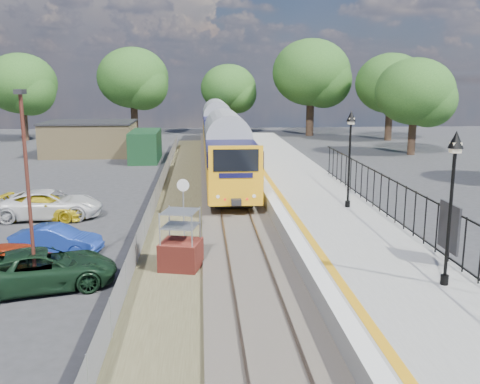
{
  "coord_description": "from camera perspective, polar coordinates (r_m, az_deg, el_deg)",
  "views": [
    {
      "loc": [
        -1.7,
        -18.58,
        6.9
      ],
      "look_at": [
        0.01,
        4.65,
        2.0
      ],
      "focal_mm": 40.0,
      "sensor_mm": 36.0,
      "label": 1
    }
  ],
  "objects": [
    {
      "name": "victorian_lamp_north",
      "position": [
        25.69,
        11.69,
        5.82
      ],
      "size": [
        0.44,
        0.44,
        4.6
      ],
      "color": "black",
      "rests_on": "platform"
    },
    {
      "name": "platform_edge",
      "position": [
        27.51,
        3.91,
        -0.73
      ],
      "size": [
        0.9,
        70.0,
        0.01
      ],
      "color": "silver",
      "rests_on": "platform"
    },
    {
      "name": "carpark_lamp",
      "position": [
        18.17,
        -21.73,
        1.21
      ],
      "size": [
        0.25,
        0.5,
        6.62
      ],
      "color": "#4C2219",
      "rests_on": "ground"
    },
    {
      "name": "wire_fence",
      "position": [
        31.32,
        -8.7,
        0.14
      ],
      "size": [
        0.06,
        52.0,
        1.2
      ],
      "color": "#999EA3",
      "rests_on": "ground"
    },
    {
      "name": "outbuilding",
      "position": [
        50.91,
        -14.68,
        5.43
      ],
      "size": [
        10.8,
        10.1,
        3.12
      ],
      "color": "#9D8758",
      "rests_on": "ground"
    },
    {
      "name": "car_yellow",
      "position": [
        28.66,
        -20.14,
        -1.49
      ],
      "size": [
        4.58,
        2.39,
        1.27
      ],
      "primitive_type": "imported",
      "rotation": [
        0.0,
        0.0,
        1.43
      ],
      "color": "gold",
      "rests_on": "ground"
    },
    {
      "name": "car_green",
      "position": [
        19.28,
        -20.34,
        -7.72
      ],
      "size": [
        5.32,
        3.5,
        1.36
      ],
      "primitive_type": "imported",
      "rotation": [
        0.0,
        0.0,
        1.84
      ],
      "color": "black",
      "rests_on": "ground"
    },
    {
      "name": "tree_line",
      "position": [
        60.65,
        -1.31,
        11.6
      ],
      "size": [
        56.8,
        43.8,
        11.88
      ],
      "color": "#332319",
      "rests_on": "ground"
    },
    {
      "name": "platform",
      "position": [
        27.98,
        8.09,
        -1.57
      ],
      "size": [
        5.0,
        70.0,
        0.9
      ],
      "primitive_type": "cube",
      "color": "gray",
      "rests_on": "ground"
    },
    {
      "name": "victorian_lamp_south",
      "position": [
        16.47,
        21.8,
        1.94
      ],
      "size": [
        0.44,
        0.44,
        4.6
      ],
      "color": "black",
      "rests_on": "platform"
    },
    {
      "name": "train",
      "position": [
        46.56,
        -2.11,
        6.25
      ],
      "size": [
        2.82,
        40.83,
        3.51
      ],
      "color": "orange",
      "rests_on": "ground"
    },
    {
      "name": "track_bed",
      "position": [
        29.08,
        -1.68,
        -1.66
      ],
      "size": [
        5.9,
        80.0,
        0.29
      ],
      "color": "#473F38",
      "rests_on": "ground"
    },
    {
      "name": "brick_plinth",
      "position": [
        19.85,
        -6.36,
        -5.23
      ],
      "size": [
        1.69,
        1.69,
        2.26
      ],
      "rotation": [
        0.0,
        0.0,
        -0.24
      ],
      "color": "maroon",
      "rests_on": "ground"
    },
    {
      "name": "car_red",
      "position": [
        20.93,
        -22.5,
        -6.61
      ],
      "size": [
        3.56,
        1.74,
        1.17
      ],
      "primitive_type": "imported",
      "rotation": [
        0.0,
        0.0,
        1.46
      ],
      "color": "#B53010",
      "rests_on": "ground"
    },
    {
      "name": "speed_sign",
      "position": [
        23.38,
        -6.07,
        -0.71
      ],
      "size": [
        0.54,
        0.16,
        2.7
      ],
      "rotation": [
        0.0,
        0.0,
        -0.24
      ],
      "color": "#999EA3",
      "rests_on": "ground"
    },
    {
      "name": "car_blue",
      "position": [
        22.8,
        -18.98,
        -4.86
      ],
      "size": [
        3.71,
        1.82,
        1.17
      ],
      "primitive_type": "imported",
      "rotation": [
        0.0,
        0.0,
        1.4
      ],
      "color": "navy",
      "rests_on": "ground"
    },
    {
      "name": "car_white",
      "position": [
        28.74,
        -19.65,
        -1.25
      ],
      "size": [
        5.3,
        2.71,
        1.43
      ],
      "primitive_type": "imported",
      "rotation": [
        0.0,
        0.0,
        1.64
      ],
      "color": "silver",
      "rests_on": "ground"
    },
    {
      "name": "ground",
      "position": [
        19.89,
        0.97,
        -8.42
      ],
      "size": [
        120.0,
        120.0,
        0.0
      ],
      "primitive_type": "plane",
      "color": "#2D2D30",
      "rests_on": "ground"
    },
    {
      "name": "palisade_fence",
      "position": [
        22.95,
        16.97,
        -1.39
      ],
      "size": [
        0.12,
        26.0,
        2.0
      ],
      "color": "black",
      "rests_on": "platform"
    }
  ]
}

